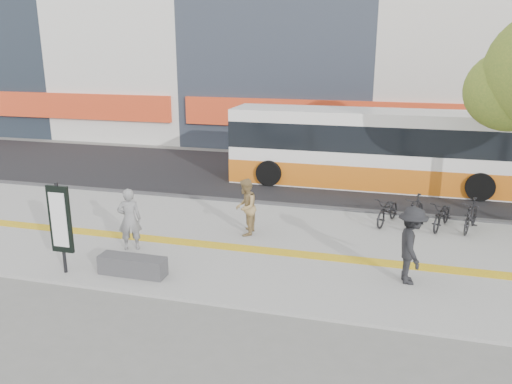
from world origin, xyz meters
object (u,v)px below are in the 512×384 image
(signboard, at_px, (60,221))
(pedestrian_dark, at_px, (411,245))
(bench, at_px, (133,266))
(seated_woman, at_px, (130,219))
(pedestrian_tan, at_px, (246,207))
(bus, at_px, (372,151))

(signboard, bearing_deg, pedestrian_dark, 11.54)
(bench, height_order, seated_woman, seated_woman)
(signboard, bearing_deg, bench, 10.81)
(pedestrian_tan, relative_size, pedestrian_dark, 0.91)
(seated_woman, relative_size, pedestrian_tan, 1.02)
(bench, relative_size, seated_woman, 0.97)
(pedestrian_dark, bearing_deg, seated_woman, 79.74)
(pedestrian_tan, height_order, pedestrian_dark, pedestrian_dark)
(pedestrian_dark, bearing_deg, signboard, 92.19)
(signboard, height_order, pedestrian_dark, signboard)
(pedestrian_dark, bearing_deg, bench, 92.37)
(bench, relative_size, pedestrian_dark, 0.90)
(pedestrian_tan, bearing_deg, signboard, -48.04)
(signboard, xyz_separation_m, pedestrian_dark, (7.81, 1.59, -0.40))
(bench, relative_size, bus, 0.15)
(bus, height_order, pedestrian_tan, bus)
(seated_woman, bearing_deg, bench, 95.10)
(bench, height_order, pedestrian_tan, pedestrian_tan)
(pedestrian_tan, distance_m, pedestrian_dark, 4.82)
(bus, distance_m, pedestrian_tan, 7.20)
(signboard, xyz_separation_m, pedestrian_tan, (3.40, 3.54, -0.48))
(bus, height_order, seated_woman, bus)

